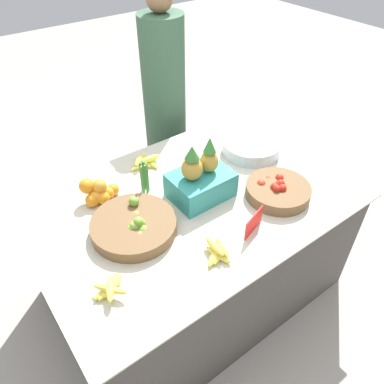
{
  "coord_description": "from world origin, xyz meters",
  "views": [
    {
      "loc": [
        -0.89,
        -1.2,
        2.06
      ],
      "look_at": [
        0.0,
        0.0,
        0.8
      ],
      "focal_mm": 35.0,
      "sensor_mm": 36.0,
      "label": 1
    }
  ],
  "objects_px": {
    "lime_bowl": "(134,226)",
    "metal_bowl": "(251,147)",
    "tomato_basket": "(278,190)",
    "produce_crate": "(200,179)",
    "price_sign": "(254,223)",
    "vendor_person": "(165,114)"
  },
  "relations": [
    {
      "from": "lime_bowl",
      "to": "metal_bowl",
      "type": "xyz_separation_m",
      "value": [
        0.92,
        0.16,
        0.01
      ]
    },
    {
      "from": "lime_bowl",
      "to": "price_sign",
      "type": "xyz_separation_m",
      "value": [
        0.46,
        -0.34,
        0.02
      ]
    },
    {
      "from": "metal_bowl",
      "to": "vendor_person",
      "type": "bearing_deg",
      "value": 101.29
    },
    {
      "from": "tomato_basket",
      "to": "metal_bowl",
      "type": "height_order",
      "value": "tomato_basket"
    },
    {
      "from": "tomato_basket",
      "to": "lime_bowl",
      "type": "bearing_deg",
      "value": 163.12
    },
    {
      "from": "lime_bowl",
      "to": "tomato_basket",
      "type": "height_order",
      "value": "lime_bowl"
    },
    {
      "from": "lime_bowl",
      "to": "price_sign",
      "type": "height_order",
      "value": "same"
    },
    {
      "from": "price_sign",
      "to": "produce_crate",
      "type": "height_order",
      "value": "produce_crate"
    },
    {
      "from": "lime_bowl",
      "to": "produce_crate",
      "type": "relative_size",
      "value": 1.2
    },
    {
      "from": "tomato_basket",
      "to": "vendor_person",
      "type": "distance_m",
      "value": 1.13
    },
    {
      "from": "metal_bowl",
      "to": "price_sign",
      "type": "height_order",
      "value": "price_sign"
    },
    {
      "from": "lime_bowl",
      "to": "tomato_basket",
      "type": "distance_m",
      "value": 0.78
    },
    {
      "from": "tomato_basket",
      "to": "produce_crate",
      "type": "relative_size",
      "value": 1.0
    },
    {
      "from": "metal_bowl",
      "to": "price_sign",
      "type": "xyz_separation_m",
      "value": [
        -0.46,
        -0.5,
        0.01
      ]
    },
    {
      "from": "vendor_person",
      "to": "tomato_basket",
      "type": "bearing_deg",
      "value": -91.33
    },
    {
      "from": "price_sign",
      "to": "produce_crate",
      "type": "bearing_deg",
      "value": 79.18
    },
    {
      "from": "produce_crate",
      "to": "vendor_person",
      "type": "height_order",
      "value": "vendor_person"
    },
    {
      "from": "tomato_basket",
      "to": "produce_crate",
      "type": "height_order",
      "value": "produce_crate"
    },
    {
      "from": "metal_bowl",
      "to": "vendor_person",
      "type": "xyz_separation_m",
      "value": [
        -0.15,
        0.74,
        -0.05
      ]
    },
    {
      "from": "metal_bowl",
      "to": "produce_crate",
      "type": "distance_m",
      "value": 0.53
    },
    {
      "from": "tomato_basket",
      "to": "produce_crate",
      "type": "xyz_separation_m",
      "value": [
        -0.33,
        0.25,
        0.07
      ]
    },
    {
      "from": "metal_bowl",
      "to": "tomato_basket",
      "type": "bearing_deg",
      "value": -114.2
    }
  ]
}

